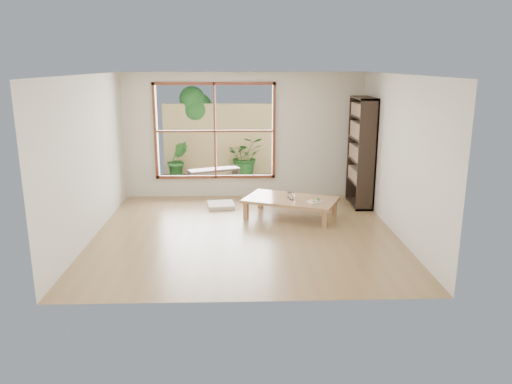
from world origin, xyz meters
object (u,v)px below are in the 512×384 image
(food_tray, at_px, (316,201))
(bookshelf, at_px, (361,152))
(low_table, at_px, (291,201))
(garden_bench, at_px, (214,171))

(food_tray, bearing_deg, bookshelf, 26.89)
(low_table, distance_m, garden_bench, 2.95)
(food_tray, height_order, garden_bench, food_tray)
(bookshelf, distance_m, food_tray, 1.65)
(bookshelf, xyz_separation_m, food_tray, (-1.04, -1.07, -0.69))
(garden_bench, bearing_deg, low_table, -81.31)
(bookshelf, xyz_separation_m, garden_bench, (-3.00, 1.71, -0.73))
(bookshelf, distance_m, garden_bench, 3.52)
(bookshelf, relative_size, garden_bench, 1.75)
(bookshelf, bearing_deg, food_tray, -134.20)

